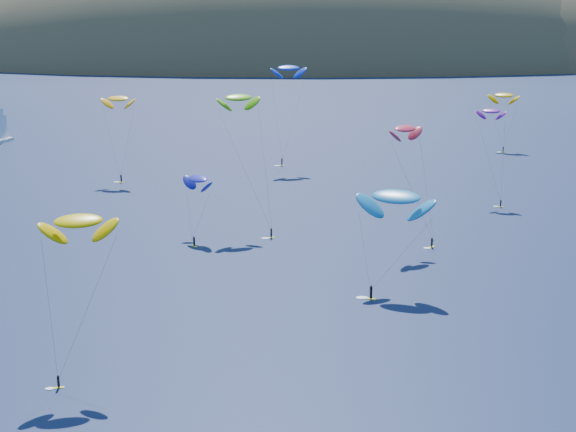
{
  "coord_description": "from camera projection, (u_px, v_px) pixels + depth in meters",
  "views": [
    {
      "loc": [
        -5.86,
        -48.02,
        43.93
      ],
      "look_at": [
        -3.66,
        80.0,
        9.0
      ],
      "focal_mm": 50.0,
      "sensor_mm": 36.0,
      "label": 1
    }
  ],
  "objects": [
    {
      "name": "kitesurfer_10",
      "position": [
        198.0,
        179.0,
        150.93
      ],
      "size": [
        7.78,
        12.34,
        13.14
      ],
      "rotation": [
        0.0,
        0.0,
        -0.84
      ],
      "color": "yellow",
      "rests_on": "ground"
    },
    {
      "name": "kitesurfer_11",
      "position": [
        504.0,
        95.0,
        239.44
      ],
      "size": [
        9.7,
        12.74,
        18.25
      ],
      "rotation": [
        0.0,
        0.0,
        -0.44
      ],
      "color": "yellow",
      "rests_on": "ground"
    },
    {
      "name": "kitesurfer_5",
      "position": [
        396.0,
        197.0,
        123.77
      ],
      "size": [
        12.98,
        12.09,
        17.53
      ],
      "rotation": [
        0.0,
        0.0,
        -0.38
      ],
      "color": "yellow",
      "rests_on": "ground"
    },
    {
      "name": "kitesurfer_3",
      "position": [
        238.0,
        98.0,
        156.24
      ],
      "size": [
        11.74,
        15.42,
        27.49
      ],
      "rotation": [
        0.0,
        0.0,
        0.37
      ],
      "color": "yellow",
      "rests_on": "ground"
    },
    {
      "name": "sailboat",
      "position": [
        4.0,
        139.0,
        252.73
      ],
      "size": [
        9.82,
        8.55,
        11.78
      ],
      "rotation": [
        0.0,
        0.0,
        -0.25
      ],
      "color": "silver",
      "rests_on": "ground"
    },
    {
      "name": "kitesurfer_9",
      "position": [
        405.0,
        129.0,
        144.95
      ],
      "size": [
        9.57,
        8.82,
        23.13
      ],
      "rotation": [
        0.0,
        0.0,
        0.62
      ],
      "color": "yellow",
      "rests_on": "ground"
    },
    {
      "name": "kitesurfer_2",
      "position": [
        78.0,
        221.0,
        94.33
      ],
      "size": [
        9.39,
        9.31,
        20.98
      ],
      "rotation": [
        0.0,
        0.0,
        0.23
      ],
      "color": "yellow",
      "rests_on": "ground"
    },
    {
      "name": "kitesurfer_6",
      "position": [
        491.0,
        111.0,
        177.44
      ],
      "size": [
        6.83,
        11.52,
        21.44
      ],
      "rotation": [
        0.0,
        0.0,
        -0.33
      ],
      "color": "yellow",
      "rests_on": "ground"
    },
    {
      "name": "kitesurfer_1",
      "position": [
        118.0,
        99.0,
        197.1
      ],
      "size": [
        8.83,
        8.23,
        22.28
      ],
      "rotation": [
        0.0,
        0.0,
        -0.17
      ],
      "color": "yellow",
      "rests_on": "ground"
    },
    {
      "name": "kitesurfer_4",
      "position": [
        288.0,
        68.0,
        212.15
      ],
      "size": [
        9.95,
        6.25,
        28.57
      ],
      "rotation": [
        0.0,
        0.0,
        0.23
      ],
      "color": "yellow",
      "rests_on": "ground"
    },
    {
      "name": "island",
      "position": [
        334.0,
        73.0,
        603.9
      ],
      "size": [
        730.0,
        300.0,
        210.0
      ],
      "color": "#3D3526",
      "rests_on": "ground"
    }
  ]
}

